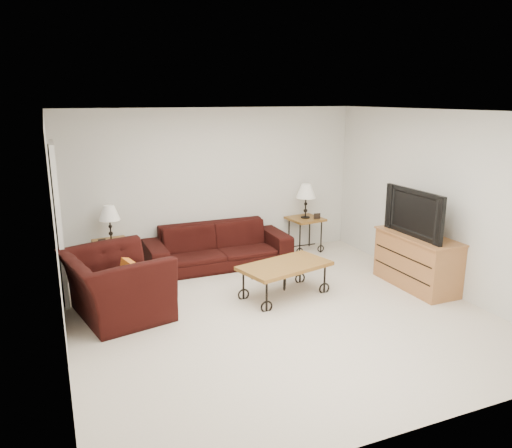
{
  "coord_description": "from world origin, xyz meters",
  "views": [
    {
      "loc": [
        -2.49,
        -5.24,
        2.65
      ],
      "look_at": [
        0.0,
        0.7,
        1.0
      ],
      "focal_mm": 34.66,
      "sensor_mm": 36.0,
      "label": 1
    }
  ],
  "objects_px": {
    "side_table_left": "(113,258)",
    "armchair": "(116,285)",
    "lamp_left": "(110,223)",
    "television": "(420,212)",
    "tv_stand": "(417,261)",
    "lamp_right": "(306,201)",
    "coffee_table": "(285,280)",
    "backpack": "(303,257)",
    "sofa": "(218,246)",
    "side_table_right": "(305,234)"
  },
  "relations": [
    {
      "from": "side_table_left",
      "to": "armchair",
      "type": "height_order",
      "value": "armchair"
    },
    {
      "from": "lamp_left",
      "to": "television",
      "type": "height_order",
      "value": "television"
    },
    {
      "from": "side_table_left",
      "to": "tv_stand",
      "type": "height_order",
      "value": "tv_stand"
    },
    {
      "from": "lamp_right",
      "to": "television",
      "type": "distance_m",
      "value": 2.24
    },
    {
      "from": "coffee_table",
      "to": "backpack",
      "type": "distance_m",
      "value": 1.15
    },
    {
      "from": "armchair",
      "to": "coffee_table",
      "type": "bearing_deg",
      "value": -108.56
    },
    {
      "from": "sofa",
      "to": "armchair",
      "type": "distance_m",
      "value": 2.2
    },
    {
      "from": "side_table_right",
      "to": "lamp_right",
      "type": "xyz_separation_m",
      "value": [
        0.0,
        0.0,
        0.6
      ]
    },
    {
      "from": "lamp_right",
      "to": "coffee_table",
      "type": "xyz_separation_m",
      "value": [
        -1.24,
        -1.73,
        -0.67
      ]
    },
    {
      "from": "tv_stand",
      "to": "television",
      "type": "bearing_deg",
      "value": 180.0
    },
    {
      "from": "sofa",
      "to": "tv_stand",
      "type": "xyz_separation_m",
      "value": [
        2.34,
        -1.96,
        0.05
      ]
    },
    {
      "from": "lamp_left",
      "to": "lamp_right",
      "type": "bearing_deg",
      "value": 0.0
    },
    {
      "from": "tv_stand",
      "to": "side_table_left",
      "type": "bearing_deg",
      "value": 151.68
    },
    {
      "from": "side_table_right",
      "to": "coffee_table",
      "type": "distance_m",
      "value": 2.13
    },
    {
      "from": "armchair",
      "to": "backpack",
      "type": "height_order",
      "value": "armchair"
    },
    {
      "from": "backpack",
      "to": "sofa",
      "type": "bearing_deg",
      "value": 159.02
    },
    {
      "from": "sofa",
      "to": "side_table_left",
      "type": "bearing_deg",
      "value": 173.7
    },
    {
      "from": "lamp_left",
      "to": "armchair",
      "type": "distance_m",
      "value": 1.56
    },
    {
      "from": "sofa",
      "to": "lamp_left",
      "type": "bearing_deg",
      "value": 173.7
    },
    {
      "from": "lamp_right",
      "to": "armchair",
      "type": "bearing_deg",
      "value": -156.57
    },
    {
      "from": "sofa",
      "to": "coffee_table",
      "type": "xyz_separation_m",
      "value": [
        0.44,
        -1.55,
        -0.11
      ]
    },
    {
      "from": "side_table_left",
      "to": "television",
      "type": "relative_size",
      "value": 0.48
    },
    {
      "from": "sofa",
      "to": "armchair",
      "type": "height_order",
      "value": "armchair"
    },
    {
      "from": "lamp_right",
      "to": "tv_stand",
      "type": "bearing_deg",
      "value": -72.83
    },
    {
      "from": "sofa",
      "to": "backpack",
      "type": "height_order",
      "value": "sofa"
    },
    {
      "from": "side_table_right",
      "to": "lamp_left",
      "type": "relative_size",
      "value": 1.09
    },
    {
      "from": "sofa",
      "to": "backpack",
      "type": "relative_size",
      "value": 5.73
    },
    {
      "from": "sofa",
      "to": "side_table_left",
      "type": "xyz_separation_m",
      "value": [
        -1.63,
        0.18,
        -0.06
      ]
    },
    {
      "from": "side_table_right",
      "to": "lamp_right",
      "type": "relative_size",
      "value": 1.0
    },
    {
      "from": "lamp_left",
      "to": "television",
      "type": "distance_m",
      "value": 4.5
    },
    {
      "from": "lamp_right",
      "to": "tv_stand",
      "type": "distance_m",
      "value": 2.3
    },
    {
      "from": "sofa",
      "to": "coffee_table",
      "type": "distance_m",
      "value": 1.61
    },
    {
      "from": "sofa",
      "to": "tv_stand",
      "type": "height_order",
      "value": "tv_stand"
    },
    {
      "from": "side_table_left",
      "to": "coffee_table",
      "type": "bearing_deg",
      "value": -39.88
    },
    {
      "from": "side_table_right",
      "to": "lamp_right",
      "type": "bearing_deg",
      "value": 0.0
    },
    {
      "from": "armchair",
      "to": "television",
      "type": "relative_size",
      "value": 1.1
    },
    {
      "from": "side_table_left",
      "to": "lamp_right",
      "type": "height_order",
      "value": "lamp_right"
    },
    {
      "from": "coffee_table",
      "to": "side_table_left",
      "type": "bearing_deg",
      "value": 140.12
    },
    {
      "from": "side_table_right",
      "to": "television",
      "type": "bearing_deg",
      "value": -73.32
    },
    {
      "from": "side_table_left",
      "to": "lamp_left",
      "type": "relative_size",
      "value": 1.0
    },
    {
      "from": "coffee_table",
      "to": "lamp_right",
      "type": "bearing_deg",
      "value": 54.39
    },
    {
      "from": "coffee_table",
      "to": "television",
      "type": "bearing_deg",
      "value": -12.3
    },
    {
      "from": "armchair",
      "to": "television",
      "type": "xyz_separation_m",
      "value": [
        4.08,
        -0.65,
        0.69
      ]
    },
    {
      "from": "coffee_table",
      "to": "tv_stand",
      "type": "height_order",
      "value": "tv_stand"
    },
    {
      "from": "side_table_right",
      "to": "tv_stand",
      "type": "bearing_deg",
      "value": -72.83
    },
    {
      "from": "lamp_right",
      "to": "armchair",
      "type": "distance_m",
      "value": 3.79
    },
    {
      "from": "side_table_left",
      "to": "lamp_right",
      "type": "distance_m",
      "value": 3.37
    },
    {
      "from": "side_table_right",
      "to": "side_table_left",
      "type": "bearing_deg",
      "value": 180.0
    },
    {
      "from": "lamp_left",
      "to": "backpack",
      "type": "xyz_separation_m",
      "value": [
        2.81,
        -0.86,
        -0.63
      ]
    },
    {
      "from": "lamp_left",
      "to": "sofa",
      "type": "bearing_deg",
      "value": -6.3
    }
  ]
}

